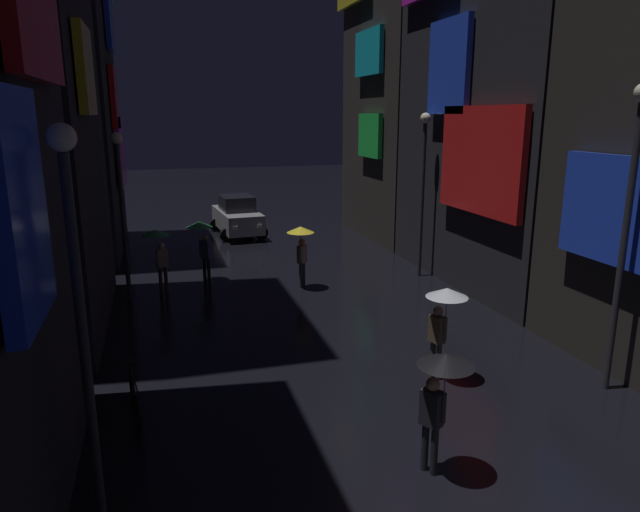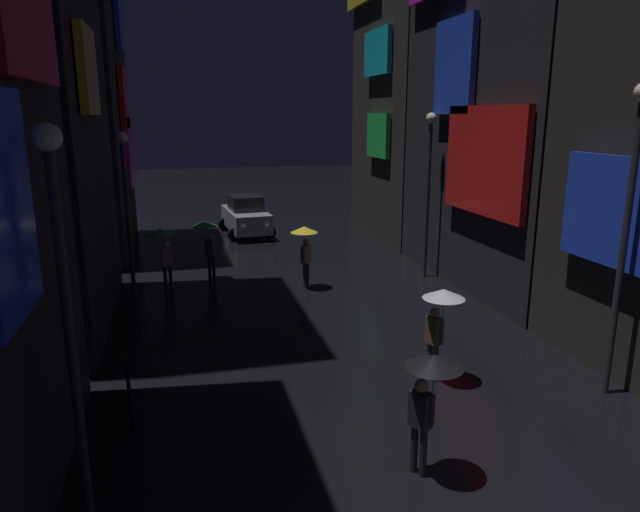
% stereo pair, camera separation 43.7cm
% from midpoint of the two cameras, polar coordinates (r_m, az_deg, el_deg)
% --- Properties ---
extents(building_left_far, '(4.25, 7.83, 15.11)m').
position_cam_midpoint_polar(building_left_far, '(25.96, -25.40, 16.82)').
color(building_left_far, black).
rests_on(building_left_far, ground).
extents(building_right_mid, '(4.25, 8.86, 14.01)m').
position_cam_midpoint_polar(building_right_mid, '(20.49, 17.97, 17.03)').
color(building_right_mid, '#232328').
rests_on(building_right_mid, ground).
extents(building_right_far, '(4.25, 7.31, 19.52)m').
position_cam_midpoint_polar(building_right_far, '(27.88, 8.53, 22.27)').
color(building_right_far, '#2D2826').
rests_on(building_right_far, ground).
extents(pedestrian_midstreet_left_yellow, '(0.90, 0.90, 2.12)m').
position_cam_midpoint_polar(pedestrian_midstreet_left_yellow, '(18.83, -2.58, 1.65)').
color(pedestrian_midstreet_left_yellow, '#2D2D38').
rests_on(pedestrian_midstreet_left_yellow, ground).
extents(pedestrian_midstreet_centre_green, '(0.90, 0.90, 2.12)m').
position_cam_midpoint_polar(pedestrian_midstreet_centre_green, '(19.10, -16.58, 1.25)').
color(pedestrian_midstreet_centre_green, '#38332D').
rests_on(pedestrian_midstreet_centre_green, ground).
extents(pedestrian_foreground_left_green, '(0.90, 0.90, 2.12)m').
position_cam_midpoint_polar(pedestrian_foreground_left_green, '(20.09, -12.39, 2.11)').
color(pedestrian_foreground_left_green, black).
rests_on(pedestrian_foreground_left_green, ground).
extents(pedestrian_far_right_black, '(0.90, 0.90, 2.12)m').
position_cam_midpoint_polar(pedestrian_far_right_black, '(9.22, 10.66, -12.07)').
color(pedestrian_far_right_black, black).
rests_on(pedestrian_far_right_black, ground).
extents(pedestrian_foreground_right_clear, '(0.90, 0.90, 2.12)m').
position_cam_midpoint_polar(pedestrian_foreground_right_clear, '(12.46, 11.28, -5.09)').
color(pedestrian_foreground_right_clear, '#38332D').
rests_on(pedestrian_foreground_right_clear, ground).
extents(bicycle_parked_at_storefront, '(0.30, 1.81, 0.96)m').
position_cam_midpoint_polar(bicycle_parked_at_storefront, '(11.85, -19.05, -13.37)').
color(bicycle_parked_at_storefront, black).
rests_on(bicycle_parked_at_storefront, ground).
extents(car_distant, '(2.48, 4.26, 1.92)m').
position_cam_midpoint_polar(car_distant, '(27.76, -8.72, 3.94)').
color(car_distant, '#99999E').
rests_on(car_distant, ground).
extents(streetlamp_right_near, '(0.36, 0.36, 6.26)m').
position_cam_midpoint_polar(streetlamp_right_near, '(12.72, 27.60, 4.11)').
color(streetlamp_right_near, '#2D2D33').
rests_on(streetlamp_right_near, ground).
extents(streetlamp_left_far, '(0.36, 0.36, 5.18)m').
position_cam_midpoint_polar(streetlamp_left_far, '(18.54, -19.90, 5.66)').
color(streetlamp_left_far, '#2D2D33').
rests_on(streetlamp_left_far, ground).
extents(streetlamp_right_far, '(0.36, 0.36, 5.74)m').
position_cam_midpoint_polar(streetlamp_right_far, '(20.29, 9.65, 7.81)').
color(streetlamp_right_far, '#2D2D33').
rests_on(streetlamp_right_far, ground).
extents(streetlamp_left_near, '(0.36, 0.36, 5.59)m').
position_cam_midpoint_polar(streetlamp_left_near, '(8.11, -24.50, -3.00)').
color(streetlamp_left_near, '#2D2D33').
rests_on(streetlamp_left_near, ground).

